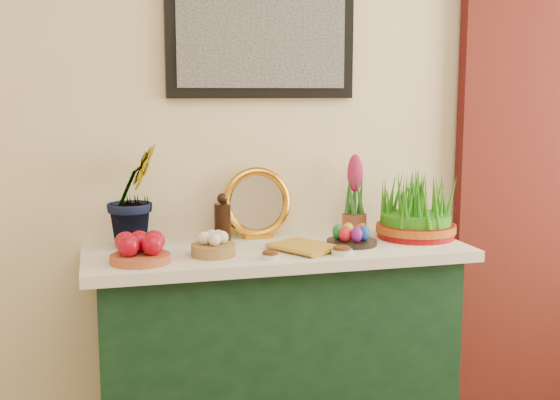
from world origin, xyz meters
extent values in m
cube|color=#FFF1BF|center=(0.00, 2.25, 1.35)|extent=(4.00, 0.04, 2.70)
cube|color=black|center=(-0.05, 2.23, 1.70)|extent=(0.74, 0.03, 0.54)
cube|color=#A5A5A5|center=(-0.05, 2.21, 1.70)|extent=(0.66, 0.01, 0.46)
cube|color=#420B12|center=(1.25, 2.20, 1.15)|extent=(0.90, 0.06, 2.30)
cube|color=#153A20|center=(-0.05, 2.00, 0.42)|extent=(1.30, 0.45, 0.85)
cube|color=white|center=(-0.05, 2.00, 0.87)|extent=(1.40, 0.55, 0.04)
imported|color=#266A21|center=(-0.55, 2.13, 1.14)|extent=(0.33, 0.33, 0.50)
cylinder|color=#AA512B|center=(-0.55, 1.87, 0.90)|extent=(0.25, 0.25, 0.03)
cylinder|color=olive|center=(-0.30, 1.91, 0.91)|extent=(0.20, 0.20, 0.04)
cylinder|color=black|center=(-0.22, 2.13, 0.96)|extent=(0.06, 0.06, 0.15)
sphere|color=black|center=(-0.22, 2.13, 1.06)|extent=(0.04, 0.04, 0.04)
cube|color=gold|center=(-0.08, 2.16, 0.90)|extent=(0.11, 0.06, 0.02)
torus|color=gold|center=(-0.08, 2.18, 1.03)|extent=(0.28, 0.07, 0.28)
cylinder|color=silver|center=(-0.08, 2.17, 1.03)|extent=(0.21, 0.04, 0.21)
imported|color=gold|center=(-0.04, 1.87, 0.91)|extent=(0.25, 0.27, 0.03)
cylinder|color=silver|center=(-0.12, 1.81, 0.90)|extent=(0.07, 0.07, 0.02)
cylinder|color=#592D14|center=(-0.12, 1.81, 0.91)|extent=(0.05, 0.05, 0.01)
cylinder|color=silver|center=(0.14, 1.81, 0.90)|extent=(0.08, 0.08, 0.02)
cylinder|color=#592D14|center=(0.14, 1.81, 0.91)|extent=(0.06, 0.06, 0.01)
cylinder|color=black|center=(0.23, 1.95, 0.90)|extent=(0.25, 0.25, 0.02)
ellipsoid|color=red|center=(0.19, 1.93, 0.94)|extent=(0.05, 0.05, 0.06)
ellipsoid|color=#194AB1|center=(0.27, 1.93, 0.94)|extent=(0.05, 0.05, 0.06)
ellipsoid|color=yellow|center=(0.23, 1.99, 0.94)|extent=(0.05, 0.05, 0.06)
ellipsoid|color=#178130|center=(0.18, 1.97, 0.94)|extent=(0.05, 0.05, 0.06)
ellipsoid|color=#DC4A19|center=(0.28, 1.97, 0.94)|extent=(0.05, 0.05, 0.06)
ellipsoid|color=#7D1886|center=(0.23, 1.91, 0.94)|extent=(0.05, 0.05, 0.06)
cylinder|color=brown|center=(0.32, 2.15, 0.93)|extent=(0.10, 0.10, 0.08)
ellipsoid|color=#C3275E|center=(0.32, 2.15, 1.14)|extent=(0.06, 0.06, 0.15)
cylinder|color=maroon|center=(0.52, 2.01, 0.92)|extent=(0.30, 0.30, 0.05)
cylinder|color=maroon|center=(0.52, 2.01, 0.93)|extent=(0.31, 0.31, 0.03)
camera|label=1|loc=(-0.69, -0.45, 1.45)|focal=45.00mm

